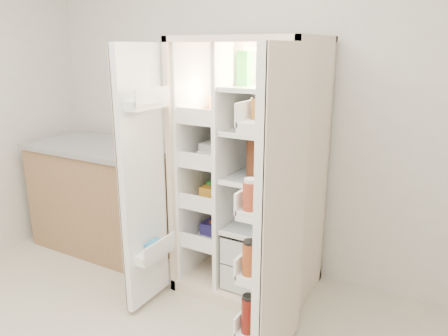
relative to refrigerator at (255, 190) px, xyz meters
The scene contains 5 objects.
wall_back 0.72m from the refrigerator, 114.13° to the left, with size 4.00×0.02×2.70m, color silver.
refrigerator is the anchor object (origin of this frame).
freezer_door 0.81m from the refrigerator, 130.47° to the right, with size 0.15×0.40×1.72m.
fridge_door 0.85m from the refrigerator, 56.20° to the right, with size 0.17×0.58×1.72m.
kitchen_counter 1.43m from the refrigerator, behind, with size 1.29×0.68×0.93m.
Camera 1 is at (1.39, -0.96, 1.74)m, focal length 34.00 mm.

